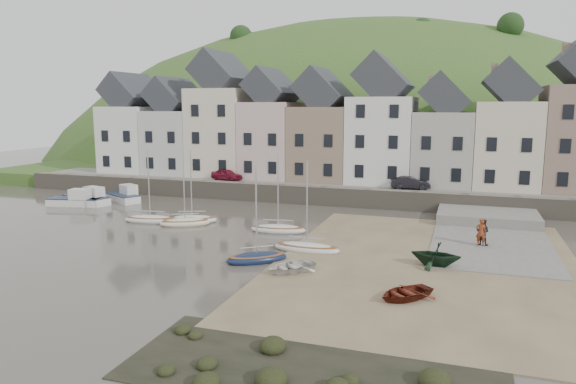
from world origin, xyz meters
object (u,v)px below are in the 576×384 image
(rowboat_red, at_px, (405,293))
(car_right, at_px, (410,183))
(person_red, at_px, (481,232))
(person_dark, at_px, (483,232))
(sailboat_0, at_px, (150,219))
(car_left, at_px, (227,175))
(rowboat_white, at_px, (291,267))
(rowboat_green, at_px, (436,254))

(rowboat_red, distance_m, car_right, 26.27)
(person_red, relative_size, person_dark, 1.04)
(sailboat_0, relative_size, car_left, 1.74)
(person_dark, bearing_deg, person_red, 81.72)
(person_dark, bearing_deg, rowboat_red, 87.59)
(rowboat_red, bearing_deg, person_red, 112.96)
(person_red, bearing_deg, car_right, -72.21)
(rowboat_white, relative_size, rowboat_green, 1.05)
(rowboat_red, xyz_separation_m, car_right, (-2.38, 26.10, 1.84))
(rowboat_white, distance_m, car_right, 24.27)
(person_dark, distance_m, car_right, 15.44)
(rowboat_red, bearing_deg, car_left, 171.07)
(rowboat_green, relative_size, car_left, 0.80)
(car_right, bearing_deg, rowboat_red, 174.94)
(rowboat_white, xyz_separation_m, car_right, (4.45, 23.78, 1.84))
(person_red, relative_size, car_right, 0.50)
(rowboat_green, xyz_separation_m, rowboat_red, (-1.15, -6.09, -0.45))
(sailboat_0, distance_m, car_right, 24.74)
(sailboat_0, bearing_deg, car_right, 36.56)
(rowboat_white, bearing_deg, rowboat_green, 65.56)
(person_red, bearing_deg, rowboat_white, 36.00)
(person_dark, bearing_deg, rowboat_green, 80.63)
(sailboat_0, height_order, person_red, sailboat_0)
(rowboat_white, relative_size, rowboat_red, 0.98)
(person_red, distance_m, person_dark, 0.32)
(person_dark, xyz_separation_m, car_right, (-6.33, 14.03, 1.19))
(rowboat_white, distance_m, car_left, 28.27)
(rowboat_red, xyz_separation_m, car_left, (-21.99, 26.10, 1.84))
(rowboat_red, distance_m, car_left, 34.18)
(rowboat_white, relative_size, person_red, 1.61)
(person_red, xyz_separation_m, car_right, (-6.20, 14.32, 1.16))
(sailboat_0, relative_size, person_red, 3.35)
(car_left, bearing_deg, sailboat_0, -165.93)
(car_left, height_order, car_right, car_right)
(rowboat_white, distance_m, person_dark, 14.55)
(car_left, bearing_deg, rowboat_red, -125.05)
(person_red, distance_m, car_left, 29.55)
(rowboat_white, distance_m, rowboat_green, 8.84)
(rowboat_green, height_order, car_left, car_left)
(person_red, bearing_deg, rowboat_green, 59.22)
(person_dark, bearing_deg, sailboat_0, 17.18)
(person_red, height_order, car_right, car_right)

